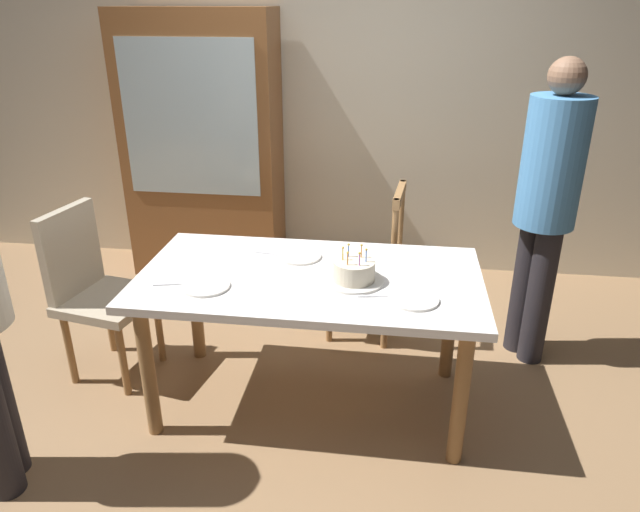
# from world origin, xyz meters

# --- Properties ---
(ground) EXTENTS (6.40, 6.40, 0.00)m
(ground) POSITION_xyz_m (0.00, 0.00, 0.00)
(ground) COLOR #93704C
(back_wall) EXTENTS (6.40, 0.10, 2.60)m
(back_wall) POSITION_xyz_m (0.00, 1.85, 1.30)
(back_wall) COLOR beige
(back_wall) RESTS_ON ground
(dining_table) EXTENTS (1.63, 0.87, 0.74)m
(dining_table) POSITION_xyz_m (0.00, 0.00, 0.65)
(dining_table) COLOR white
(dining_table) RESTS_ON ground
(birthday_cake) EXTENTS (0.28, 0.28, 0.17)m
(birthday_cake) POSITION_xyz_m (0.21, -0.05, 0.78)
(birthday_cake) COLOR silver
(birthday_cake) RESTS_ON dining_table
(plate_near_celebrant) EXTENTS (0.22, 0.22, 0.01)m
(plate_near_celebrant) POSITION_xyz_m (-0.45, -0.20, 0.74)
(plate_near_celebrant) COLOR white
(plate_near_celebrant) RESTS_ON dining_table
(plate_far_side) EXTENTS (0.22, 0.22, 0.01)m
(plate_far_side) POSITION_xyz_m (-0.08, 0.20, 0.74)
(plate_far_side) COLOR white
(plate_far_side) RESTS_ON dining_table
(plate_near_guest) EXTENTS (0.22, 0.22, 0.01)m
(plate_near_guest) POSITION_xyz_m (0.49, -0.20, 0.74)
(plate_near_guest) COLOR white
(plate_near_guest) RESTS_ON dining_table
(fork_near_celebrant) EXTENTS (0.18, 0.06, 0.01)m
(fork_near_celebrant) POSITION_xyz_m (-0.61, -0.19, 0.74)
(fork_near_celebrant) COLOR silver
(fork_near_celebrant) RESTS_ON dining_table
(fork_far_side) EXTENTS (0.18, 0.06, 0.01)m
(fork_far_side) POSITION_xyz_m (-0.24, 0.21, 0.74)
(fork_far_side) COLOR silver
(fork_far_side) RESTS_ON dining_table
(fork_near_guest) EXTENTS (0.18, 0.04, 0.01)m
(fork_near_guest) POSITION_xyz_m (0.33, -0.18, 0.74)
(fork_near_guest) COLOR silver
(fork_near_guest) RESTS_ON dining_table
(chair_spindle_back) EXTENTS (0.48, 0.48, 0.95)m
(chair_spindle_back) POSITION_xyz_m (0.24, 0.75, 0.46)
(chair_spindle_back) COLOR beige
(chair_spindle_back) RESTS_ON ground
(chair_upholstered) EXTENTS (0.51, 0.51, 0.95)m
(chair_upholstered) POSITION_xyz_m (-1.20, 0.14, 0.53)
(chair_upholstered) COLOR tan
(chair_upholstered) RESTS_ON ground
(person_guest) EXTENTS (0.32, 0.32, 1.69)m
(person_guest) POSITION_xyz_m (1.19, 0.62, 0.97)
(person_guest) COLOR #262328
(person_guest) RESTS_ON ground
(china_cabinet) EXTENTS (1.10, 0.45, 1.90)m
(china_cabinet) POSITION_xyz_m (-1.02, 1.56, 0.95)
(china_cabinet) COLOR brown
(china_cabinet) RESTS_ON ground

